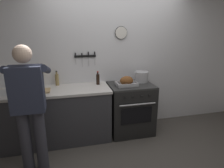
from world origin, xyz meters
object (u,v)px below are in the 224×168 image
at_px(stock_pot, 141,77).
at_px(bottle_cooking_oil, 38,81).
at_px(person_cook, 29,103).
at_px(stove, 130,108).
at_px(roasting_pan, 127,82).
at_px(cutting_board, 38,91).
at_px(bottle_soy_sauce, 98,79).
at_px(bottle_vinegar, 57,79).

relative_size(stock_pot, bottle_cooking_oil, 0.87).
height_order(person_cook, bottle_cooking_oil, person_cook).
distance_m(person_cook, bottle_cooking_oil, 0.85).
relative_size(person_cook, stock_pot, 6.83).
height_order(stove, person_cook, person_cook).
height_order(stove, bottle_cooking_oil, bottle_cooking_oil).
bearing_deg(roasting_pan, cutting_board, 179.56).
bearing_deg(bottle_cooking_oil, bottle_soy_sauce, -2.29).
bearing_deg(person_cook, stove, -71.76).
height_order(roasting_pan, cutting_board, roasting_pan).
xyz_separation_m(stock_pot, bottle_vinegar, (-1.48, 0.12, 0.01)).
bearing_deg(bottle_vinegar, bottle_cooking_oil, -167.28).
xyz_separation_m(bottle_soy_sauce, bottle_vinegar, (-0.68, 0.10, 0.01)).
distance_m(stock_pot, cutting_board, 1.77).
bearing_deg(bottle_cooking_oil, person_cook, -90.85).
relative_size(roasting_pan, stock_pot, 1.45).
xyz_separation_m(stove, bottle_cooking_oil, (-1.53, 0.17, 0.57)).
bearing_deg(cutting_board, bottle_cooking_oil, 92.46).
bearing_deg(bottle_vinegar, cutting_board, -133.75).
bearing_deg(bottle_vinegar, stock_pot, -4.64).
xyz_separation_m(person_cook, cutting_board, (0.02, 0.62, -0.04)).
bearing_deg(stock_pot, cutting_board, -174.33).
bearing_deg(bottle_vinegar, roasting_pan, -15.04).
xyz_separation_m(stock_pot, cutting_board, (-1.76, -0.17, -0.08)).
distance_m(roasting_pan, bottle_vinegar, 1.18).
xyz_separation_m(cutting_board, bottle_cooking_oil, (-0.01, 0.23, 0.11)).
height_order(person_cook, roasting_pan, person_cook).
bearing_deg(bottle_cooking_oil, roasting_pan, -9.52).
height_order(stock_pot, bottle_vinegar, bottle_vinegar).
distance_m(stock_pot, bottle_vinegar, 1.48).
relative_size(roasting_pan, bottle_cooking_oil, 1.26).
distance_m(stove, bottle_vinegar, 1.38).
height_order(roasting_pan, bottle_cooking_oil, bottle_cooking_oil).
height_order(bottle_soy_sauce, bottle_vinegar, bottle_vinegar).
bearing_deg(person_cook, cutting_board, -7.35).
xyz_separation_m(roasting_pan, bottle_soy_sauce, (-0.45, 0.20, 0.02)).
bearing_deg(stove, person_cook, -156.50).
relative_size(bottle_soy_sauce, bottle_cooking_oil, 0.83).
distance_m(stove, stock_pot, 0.60).
xyz_separation_m(roasting_pan, cutting_board, (-1.42, 0.01, -0.06)).
xyz_separation_m(stove, cutting_board, (-1.52, -0.06, 0.46)).
xyz_separation_m(cutting_board, bottle_soy_sauce, (0.96, 0.19, 0.09)).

